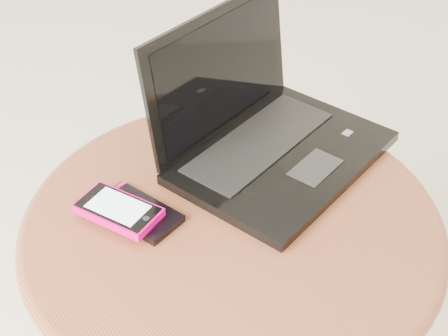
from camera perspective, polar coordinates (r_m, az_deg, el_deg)
table at (r=1.04m, az=0.67°, el=-8.55°), size 0.63×0.63×0.50m
laptop at (r=1.06m, az=3.52°, el=3.15°), size 0.39×0.35×0.22m
phone_black at (r=0.97m, az=-7.56°, el=-3.83°), size 0.10×0.14×0.01m
phone_pink at (r=0.96m, az=-9.22°, el=-3.63°), size 0.11×0.14×0.01m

